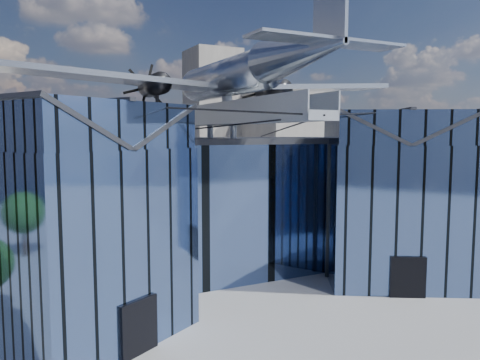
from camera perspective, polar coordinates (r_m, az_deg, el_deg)
name	(u,v)px	position (r m, az deg, el deg)	size (l,w,h in m)	color
ground_plane	(254,296)	(30.46, 1.73, -13.95)	(120.00, 120.00, 0.00)	gray
museum	(217,198)	(34.25, -2.85, -2.20)	(32.88, 24.50, 17.60)	#496296
bg_towers	(112,135)	(77.24, -15.29, 5.31)	(77.00, 24.50, 26.00)	gray
tree_side_e	(459,196)	(59.05, 25.15, -1.73)	(3.29, 3.29, 4.68)	black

